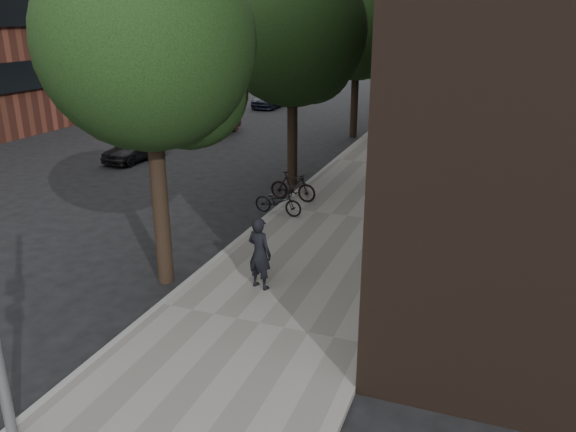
% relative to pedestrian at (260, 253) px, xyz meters
% --- Properties ---
extents(sidewalk, '(4.50, 60.00, 0.12)m').
position_rel_pedestrian_xyz_m(sidewalk, '(0.60, 5.25, -0.87)').
color(sidewalk, slate).
rests_on(sidewalk, ground).
extents(curb_edge, '(0.15, 60.00, 0.13)m').
position_rel_pedestrian_xyz_m(curb_edge, '(-1.65, 5.25, -0.87)').
color(curb_edge, slate).
rests_on(curb_edge, ground).
extents(street_tree_near, '(4.40, 4.40, 7.50)m').
position_rel_pedestrian_xyz_m(street_tree_near, '(-2.18, -0.11, 4.17)').
color(street_tree_near, black).
rests_on(street_tree_near, ground).
extents(street_tree_mid, '(5.00, 5.00, 7.80)m').
position_rel_pedestrian_xyz_m(street_tree_mid, '(-2.18, 8.39, 4.18)').
color(street_tree_mid, black).
rests_on(street_tree_mid, ground).
extents(street_tree_far, '(5.00, 5.00, 7.80)m').
position_rel_pedestrian_xyz_m(street_tree_far, '(-2.18, 17.39, 4.18)').
color(street_tree_far, black).
rests_on(street_tree_far, ground).
extents(pedestrian, '(0.68, 0.54, 1.63)m').
position_rel_pedestrian_xyz_m(pedestrian, '(0.00, 0.00, 0.00)').
color(pedestrian, black).
rests_on(pedestrian, sidewalk).
extents(parked_bike_facade_near, '(1.74, 0.92, 0.87)m').
position_rel_pedestrian_xyz_m(parked_bike_facade_near, '(2.35, 3.40, -0.38)').
color(parked_bike_facade_near, black).
rests_on(parked_bike_facade_near, sidewalk).
extents(parked_bike_facade_far, '(1.82, 0.94, 1.05)m').
position_rel_pedestrian_xyz_m(parked_bike_facade_far, '(2.20, 5.13, -0.29)').
color(parked_bike_facade_far, black).
rests_on(parked_bike_facade_far, sidewalk).
extents(parked_bike_curb_near, '(1.58, 0.67, 0.81)m').
position_rel_pedestrian_xyz_m(parked_bike_curb_near, '(-1.39, 4.65, -0.41)').
color(parked_bike_curb_near, black).
rests_on(parked_bike_curb_near, sidewalk).
extents(parked_bike_curb_far, '(1.60, 0.55, 0.95)m').
position_rel_pedestrian_xyz_m(parked_bike_curb_far, '(-1.44, 6.07, -0.34)').
color(parked_bike_curb_far, black).
rests_on(parked_bike_curb_far, sidewalk).
extents(parked_car_near, '(1.47, 3.27, 1.09)m').
position_rel_pedestrian_xyz_m(parked_car_near, '(-9.72, 9.28, -0.39)').
color(parked_car_near, black).
rests_on(parked_car_near, ground).
extents(parked_car_mid, '(1.43, 3.69, 1.20)m').
position_rel_pedestrian_xyz_m(parked_car_mid, '(-8.99, 15.35, -0.34)').
color(parked_car_mid, '#5A1D19').
rests_on(parked_car_mid, ground).
extents(parked_car_far, '(1.66, 3.95, 1.14)m').
position_rel_pedestrian_xyz_m(parked_car_far, '(-9.84, 24.94, -0.36)').
color(parked_car_far, black).
rests_on(parked_car_far, ground).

